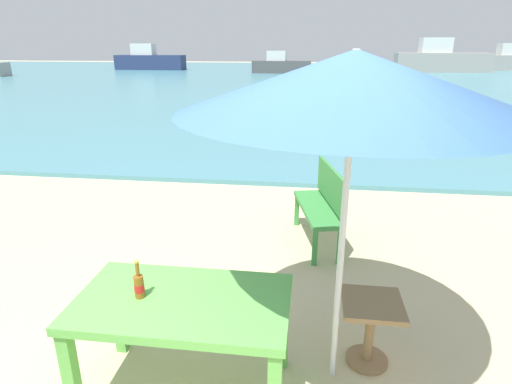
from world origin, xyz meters
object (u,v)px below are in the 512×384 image
Objects in this scene: patio_umbrella at (354,82)px; boat_tanker at (281,65)px; side_table_wood at (370,323)px; boat_barge at (441,60)px; swimmer_person at (356,120)px; beer_bottle_amber at (139,284)px; boat_cargo_ship at (149,60)px; picnic_table_green at (183,313)px; bench_green_left at (323,201)px.

patio_umbrella is 33.54m from boat_tanker.
boat_tanker is (-3.18, 33.21, 0.36)m from side_table_wood.
boat_barge reaches higher than boat_tanker.
boat_tanker is at bearing 99.71° from swimmer_person.
patio_umbrella is at bearing 13.27° from beer_bottle_amber.
boat_barge is 1.20× the size of boat_cargo_ship.
boat_cargo_ship is at bearing 112.89° from patio_umbrella.
side_table_wood is at bearing 16.92° from beer_bottle_amber.
boat_tanker is at bearing -166.25° from boat_barge.
beer_bottle_amber is 33.72m from boat_tanker.
boat_barge reaches higher than side_table_wood.
beer_bottle_amber is 1.84m from patio_umbrella.
boat_barge is at bearing 13.75° from boat_tanker.
boat_cargo_ship is (-14.25, 37.14, 0.07)m from beer_bottle_amber.
side_table_wood is 39.94m from boat_cargo_ship.
picnic_table_green is 10.52m from swimmer_person.
side_table_wood is at bearing 19.60° from picnic_table_green.
beer_bottle_amber is 0.49× the size of side_table_wood.
patio_umbrella is at bearing -67.11° from boat_cargo_ship.
boat_tanker is 13.10m from boat_cargo_ship.
boat_cargo_ship is at bearing 121.81° from swimmer_person.
boat_tanker reaches higher than bench_green_left.
swimmer_person is at bearing -80.29° from boat_tanker.
swimmer_person is at bearing 78.45° from picnic_table_green.
bench_green_left is at bearing -98.29° from swimmer_person.
swimmer_person is (2.38, 10.32, -0.61)m from beer_bottle_amber.
side_table_wood is 1.32× the size of swimmer_person.
patio_umbrella is (1.30, 0.31, 1.26)m from beer_bottle_amber.
boat_cargo_ship reaches higher than picnic_table_green.
beer_bottle_amber is at bearing -69.00° from boat_cargo_ship.
boat_barge reaches higher than swimmer_person.
boat_barge is at bearing -0.33° from boat_cargo_ship.
patio_umbrella is 38.20m from boat_barge.
swimmer_person is 28.33m from boat_barge.
swimmer_person is at bearing 83.81° from patio_umbrella.
boat_tanker reaches higher than swimmer_person.
side_table_wood is 0.11× the size of boat_tanker.
picnic_table_green is 33.72m from boat_tanker.
bench_green_left is at bearing -65.87° from boat_cargo_ship.
boat_cargo_ship is (-12.64, 3.46, 0.21)m from boat_tanker.
bench_green_left is at bearing 68.87° from picnic_table_green.
side_table_wood is 9.88m from swimmer_person.
picnic_table_green is 2.59× the size of side_table_wood.
boat_cargo_ship reaches higher than beer_bottle_amber.
boat_tanker is 0.75× the size of boat_cargo_ship.
boat_cargo_ship is (-16.64, 26.82, 0.68)m from swimmer_person.
bench_green_left is at bearing 63.70° from beer_bottle_amber.
side_table_wood is 0.07× the size of boat_barge.
patio_umbrella is 1.84× the size of bench_green_left.
boat_tanker reaches higher than picnic_table_green.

